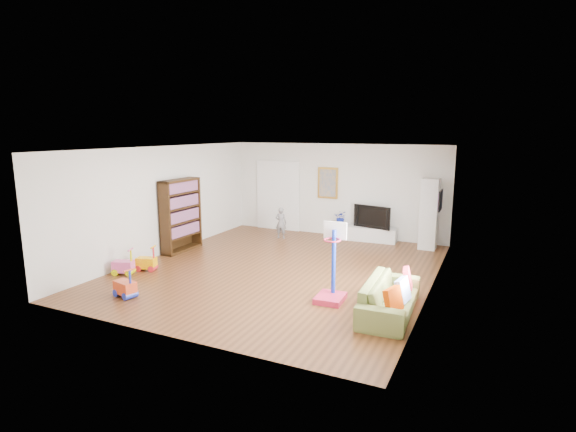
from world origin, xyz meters
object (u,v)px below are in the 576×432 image
at_px(sofa, 390,297).
at_px(bookshelf, 181,215).
at_px(basketball_hoop, 331,263).
at_px(media_console, 366,234).

bearing_deg(sofa, bookshelf, 70.64).
bearing_deg(basketball_hoop, media_console, 95.34).
xyz_separation_m(media_console, bookshelf, (-4.05, -3.06, 0.73)).
relative_size(media_console, bookshelf, 0.92).
xyz_separation_m(sofa, basketball_hoop, (-1.10, 0.08, 0.44)).
xyz_separation_m(media_console, sofa, (1.75, -4.85, 0.09)).
bearing_deg(media_console, sofa, -72.67).
distance_m(media_console, basketball_hoop, 4.85).
relative_size(bookshelf, sofa, 0.94).
xyz_separation_m(bookshelf, basketball_hoop, (4.70, -1.71, -0.20)).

